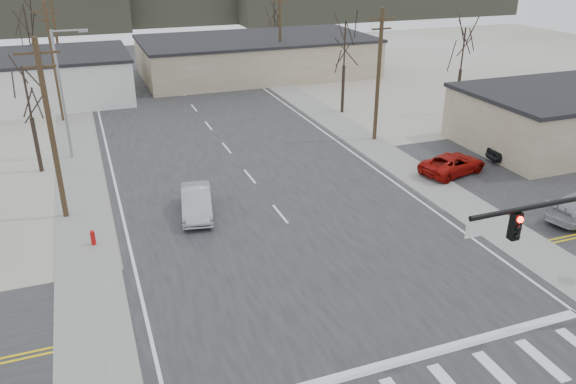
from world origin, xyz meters
name	(u,v)px	position (x,y,z in m)	size (l,w,h in m)	color
ground	(340,288)	(0.00, 0.00, 0.00)	(140.00, 140.00, 0.00)	silver
main_road	(245,171)	(0.00, 15.00, 0.02)	(18.00, 110.00, 0.05)	#242427
cross_road	(340,288)	(0.00, 0.00, 0.02)	(90.00, 10.00, 0.04)	#242427
sidewalk_left	(79,166)	(-10.60, 20.00, 0.03)	(3.00, 90.00, 0.06)	gray
sidewalk_right	(353,133)	(10.60, 20.00, 0.03)	(3.00, 90.00, 0.06)	gray
fire_hydrant	(93,238)	(-10.20, 8.00, 0.45)	(0.24, 0.24, 0.87)	#A50C0C
building_left_far	(9,80)	(-16.00, 40.00, 2.26)	(22.30, 12.30, 4.50)	silver
building_right_far	(257,56)	(10.00, 44.00, 2.15)	(26.30, 14.30, 4.30)	#B2AA88
building_lot	(561,118)	(24.00, 12.00, 2.16)	(14.30, 10.30, 4.30)	#B2AA88
upole_left_b	(51,129)	(-11.50, 12.00, 5.22)	(2.20, 0.30, 10.00)	#44331F
upole_left_c	(54,61)	(-11.50, 32.00, 5.22)	(2.20, 0.30, 10.00)	#44331F
upole_left_d	(55,29)	(-11.50, 52.00, 5.22)	(2.20, 0.30, 10.00)	#44331F
upole_right_a	(379,74)	(11.50, 18.00, 5.22)	(2.20, 0.30, 10.00)	#44331F
upole_right_b	(280,33)	(11.50, 40.00, 5.22)	(2.20, 0.30, 10.00)	#44331F
streetlight_main	(64,88)	(-10.80, 22.00, 5.09)	(2.40, 0.25, 9.00)	gray
tree_left_near	(27,96)	(-13.00, 20.00, 5.23)	(3.30, 3.30, 7.35)	#30241D
tree_right_mid	(345,46)	(12.50, 26.00, 5.93)	(3.74, 3.74, 8.33)	#30241D
tree_left_far	(27,27)	(-14.00, 46.00, 6.28)	(3.96, 3.96, 8.82)	#30241D
tree_right_far	(274,16)	(15.00, 52.00, 5.58)	(3.52, 3.52, 7.84)	#30241D
tree_lot	(463,51)	(22.00, 22.00, 5.58)	(3.52, 3.52, 7.84)	#30241D
hill_right	(373,2)	(50.00, 90.00, 2.75)	(60.00, 18.00, 5.50)	#333026
sedan_crossing	(196,202)	(-4.46, 9.62, 0.82)	(1.63, 4.68, 1.54)	#94989E
car_far_a	(210,62)	(5.59, 48.96, 0.86)	(2.27, 5.60, 1.62)	black
car_far_b	(117,66)	(-5.24, 51.51, 0.67)	(1.48, 3.68, 1.25)	black
car_parked_red	(453,164)	(12.93, 9.78, 0.72)	(2.26, 4.91, 1.36)	#940C08
car_parked_dark_a	(515,152)	(18.53, 10.32, 0.70)	(1.57, 3.90, 1.33)	black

